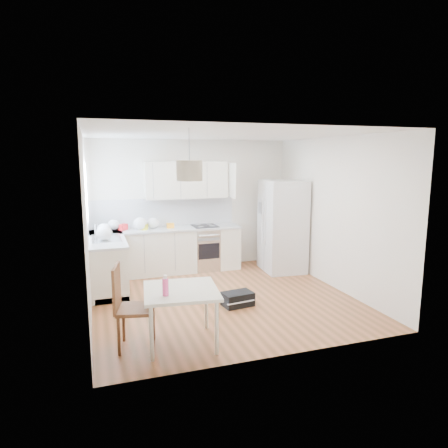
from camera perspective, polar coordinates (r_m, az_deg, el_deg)
name	(u,v)px	position (r m, az deg, el deg)	size (l,w,h in m)	color
floor	(223,298)	(6.84, -0.18, -10.51)	(4.20, 4.20, 0.00)	brown
ceiling	(223,134)	(6.43, -0.19, 12.72)	(4.20, 4.20, 0.00)	white
wall_back	(192,204)	(8.50, -4.63, 2.82)	(4.20, 4.20, 0.00)	white
wall_left	(87,226)	(6.18, -19.02, -0.24)	(4.20, 4.20, 0.00)	white
wall_right	(334,213)	(7.42, 15.42, 1.51)	(4.20, 4.20, 0.00)	white
window_glassblock	(87,192)	(7.27, -19.04, 4.35)	(0.02, 1.00, 1.00)	#BFE0F9
cabinets_back	(167,251)	(8.25, -8.10, -3.89)	(3.00, 0.60, 0.88)	silver
cabinets_left	(108,264)	(7.54, -16.30, -5.46)	(0.60, 1.80, 0.88)	silver
counter_back	(167,229)	(8.15, -8.18, -0.74)	(3.02, 0.64, 0.04)	#AAACAF
counter_left	(106,239)	(7.44, -16.46, -2.03)	(0.64, 1.82, 0.04)	#AAACAF
backsplash_back	(164,212)	(8.39, -8.59, 1.69)	(3.00, 0.01, 0.58)	silver
backsplash_left	(88,223)	(7.38, -18.86, 0.20)	(0.01, 1.80, 0.58)	silver
upper_cabinets	(186,180)	(8.26, -5.42, 6.27)	(1.70, 0.32, 0.75)	silver
range_oven	(205,249)	(8.42, -2.73, -3.52)	(0.50, 0.61, 0.88)	silver
sink	(106,238)	(7.39, -16.46, -1.99)	(0.50, 0.80, 0.16)	silver
refrigerator	(283,226)	(8.33, 8.42, -0.25)	(0.89, 0.94, 1.88)	silver
dining_table	(181,295)	(5.10, -6.16, -10.07)	(1.01, 1.01, 0.72)	beige
dining_chair	(136,307)	(5.12, -12.47, -11.50)	(0.45, 0.45, 1.06)	#492B16
drink_bottle	(165,285)	(4.83, -8.37, -8.67)	(0.07, 0.07, 0.25)	#EE4286
gym_bag	(238,299)	(6.48, 1.96, -10.65)	(0.47, 0.31, 0.22)	black
pendant_lamp	(190,171)	(5.01, -4.95, 7.62)	(0.33, 0.33, 0.25)	#C2B595
grocery_bag_a	(113,225)	(8.10, -15.51, -0.15)	(0.24, 0.20, 0.21)	white
grocery_bag_b	(140,224)	(8.04, -11.87, 0.05)	(0.27, 0.23, 0.25)	white
grocery_bag_c	(153,223)	(8.15, -10.08, 0.13)	(0.24, 0.20, 0.22)	white
grocery_bag_d	(104,229)	(7.67, -16.79, -0.73)	(0.24, 0.20, 0.22)	white
grocery_bag_e	(104,233)	(7.20, -16.76, -1.27)	(0.27, 0.23, 0.25)	white
snack_orange	(170,226)	(8.15, -7.68, -0.23)	(0.15, 0.09, 0.10)	orange
snack_yellow	(143,227)	(8.05, -11.49, -0.40)	(0.17, 0.11, 0.12)	yellow
snack_red	(123,227)	(8.11, -14.24, -0.42)	(0.17, 0.11, 0.12)	red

